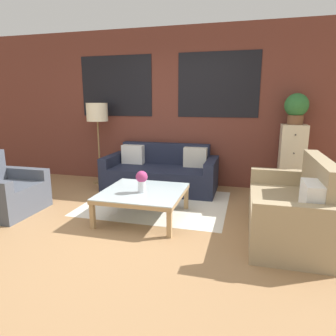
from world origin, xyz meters
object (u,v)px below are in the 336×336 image
(potted_plant, at_px, (296,107))
(flower_vase, at_px, (142,180))
(armchair_corner, at_px, (5,193))
(coffee_table, at_px, (143,194))
(settee_vintage, at_px, (291,210))
(drawer_cabinet, at_px, (291,160))
(floor_lamp, at_px, (97,115))
(couch_dark, at_px, (161,173))

(potted_plant, xyz_separation_m, flower_vase, (-2.00, -1.67, -0.89))
(armchair_corner, height_order, coffee_table, armchair_corner)
(settee_vintage, bearing_deg, armchair_corner, -176.84)
(drawer_cabinet, bearing_deg, potted_plant, 90.00)
(armchair_corner, bearing_deg, flower_vase, 6.46)
(coffee_table, distance_m, floor_lamp, 2.24)
(drawer_cabinet, bearing_deg, armchair_corner, -154.40)
(coffee_table, bearing_deg, drawer_cabinet, 38.47)
(couch_dark, xyz_separation_m, coffee_table, (0.15, -1.37, 0.05))
(couch_dark, distance_m, armchair_corner, 2.44)
(settee_vintage, distance_m, armchair_corner, 3.77)
(floor_lamp, height_order, potted_plant, potted_plant)
(couch_dark, xyz_separation_m, flower_vase, (0.16, -1.44, 0.27))
(floor_lamp, bearing_deg, armchair_corner, -107.09)
(couch_dark, xyz_separation_m, floor_lamp, (-1.25, 0.11, 1.00))
(couch_dark, xyz_separation_m, drawer_cabinet, (2.16, 0.23, 0.30))
(armchair_corner, xyz_separation_m, drawer_cabinet, (3.95, 1.89, 0.30))
(settee_vintage, relative_size, floor_lamp, 1.06)
(coffee_table, height_order, drawer_cabinet, drawer_cabinet)
(coffee_table, relative_size, drawer_cabinet, 0.90)
(couch_dark, distance_m, drawer_cabinet, 2.19)
(settee_vintage, height_order, armchair_corner, settee_vintage)
(settee_vintage, height_order, floor_lamp, floor_lamp)
(drawer_cabinet, distance_m, flower_vase, 2.61)
(armchair_corner, height_order, flower_vase, armchair_corner)
(coffee_table, distance_m, potted_plant, 2.80)
(flower_vase, bearing_deg, coffee_table, 98.51)
(floor_lamp, bearing_deg, flower_vase, -47.80)
(floor_lamp, relative_size, potted_plant, 3.07)
(settee_vintage, distance_m, floor_lamp, 3.71)
(coffee_table, bearing_deg, flower_vase, -81.49)
(armchair_corner, distance_m, coffee_table, 1.96)
(drawer_cabinet, xyz_separation_m, flower_vase, (-2.00, -1.67, -0.04))
(armchair_corner, bearing_deg, drawer_cabinet, 25.60)
(couch_dark, height_order, potted_plant, potted_plant)
(coffee_table, height_order, flower_vase, flower_vase)
(potted_plant, height_order, flower_vase, potted_plant)
(settee_vintage, distance_m, flower_vase, 1.83)
(armchair_corner, relative_size, flower_vase, 3.04)
(armchair_corner, height_order, potted_plant, potted_plant)
(flower_vase, bearing_deg, drawer_cabinet, 39.88)
(potted_plant, bearing_deg, armchair_corner, -154.40)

